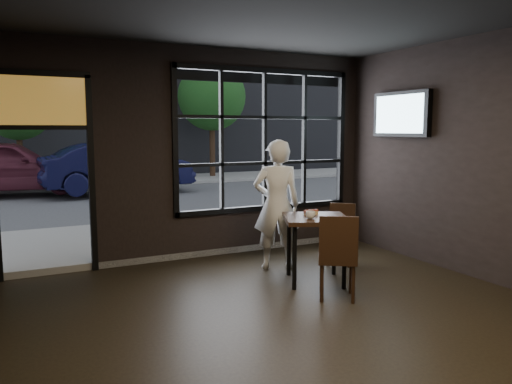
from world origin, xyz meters
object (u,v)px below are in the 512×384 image
cafe_table (315,249)px  navy_car (117,167)px  chair_near (337,256)px  man (277,205)px

cafe_table → navy_car: (-0.54, 10.10, 0.41)m
chair_near → navy_car: (-0.43, 10.74, 0.34)m
cafe_table → navy_car: bearing=116.9°
chair_near → man: man is taller
chair_near → man: size_ratio=0.55×
man → navy_car: man is taller
man → navy_car: (-0.40, 9.31, -0.08)m
cafe_table → chair_near: bearing=-76.5°
cafe_table → chair_near: 0.65m
man → navy_car: bearing=-66.8°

